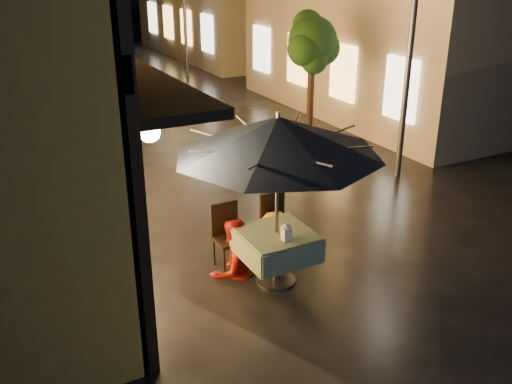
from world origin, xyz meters
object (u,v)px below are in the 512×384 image
streetlamp_near (412,32)px  person_yellow (276,214)px  bicycle_0 (93,176)px  cafe_table (276,244)px  patio_umbrella (278,136)px  person_orange (233,222)px  table_lantern (286,231)px

streetlamp_near → person_yellow: size_ratio=2.86×
streetlamp_near → bicycle_0: 6.63m
streetlamp_near → cafe_table: bearing=-150.5°
cafe_table → patio_umbrella: bearing=0.0°
person_orange → person_yellow: size_ratio=1.10×
person_yellow → person_orange: bearing=-13.0°
person_orange → bicycle_0: size_ratio=1.05×
cafe_table → bicycle_0: bicycle_0 is taller
table_lantern → bicycle_0: (-1.53, 4.59, -0.51)m
streetlamp_near → patio_umbrella: (-4.31, -2.44, -0.77)m
person_yellow → bicycle_0: (-1.85, 3.74, -0.33)m
patio_umbrella → bicycle_0: patio_umbrella is taller
table_lantern → bicycle_0: size_ratio=0.16×
patio_umbrella → person_orange: size_ratio=1.71×
patio_umbrella → person_orange: patio_umbrella is taller
person_orange → cafe_table: bearing=116.2°
person_orange → bicycle_0: 4.00m
table_lantern → person_orange: (-0.42, 0.77, -0.11)m
patio_umbrella → table_lantern: bearing=-90.0°
person_orange → table_lantern: bearing=105.1°
patio_umbrella → person_yellow: patio_umbrella is taller
cafe_table → table_lantern: size_ratio=3.96×
cafe_table → person_orange: person_orange is taller
streetlamp_near → person_orange: 5.53m
cafe_table → patio_umbrella: patio_umbrella is taller
streetlamp_near → cafe_table: 5.47m
table_lantern → bicycle_0: 4.86m
table_lantern → person_orange: bearing=118.8°
patio_umbrella → bicycle_0: size_ratio=1.79×
person_yellow → bicycle_0: person_yellow is taller
cafe_table → person_yellow: person_yellow is taller
cafe_table → streetlamp_near: bearing=29.5°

